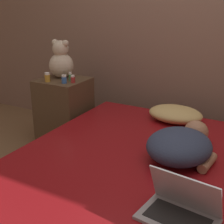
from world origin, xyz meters
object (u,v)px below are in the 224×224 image
laptop (180,209)px  teddy_bear (61,61)px  bottle_blue (64,79)px  person_lying (182,145)px  pillow (175,114)px  bottle_green (70,77)px  bottle_red (73,79)px  bottle_amber (47,77)px

laptop → teddy_bear: 1.97m
bottle_blue → person_lying: bearing=-17.8°
pillow → person_lying: 0.67m
pillow → bottle_green: size_ratio=5.68×
teddy_bear → bottle_blue: 0.27m
person_lying → bottle_red: bottle_red is taller
bottle_red → bottle_green: bearing=143.2°
bottle_amber → bottle_blue: bearing=10.0°
teddy_bear → bottle_blue: size_ratio=4.74×
laptop → bottle_green: bearing=149.8°
teddy_bear → bottle_amber: (-0.01, -0.20, -0.12)m
person_lying → teddy_bear: teddy_bear is taller
bottle_amber → pillow: bearing=12.7°
bottle_blue → bottle_amber: bottle_amber is taller
laptop → bottle_amber: size_ratio=4.45×
bottle_red → bottle_blue: 0.08m
person_lying → bottle_green: 1.34m
bottle_blue → pillow: bearing=13.2°
bottle_red → person_lying: bearing=-21.0°
laptop → bottle_red: bottle_red is taller
pillow → bottle_blue: (-0.98, -0.23, 0.23)m
pillow → teddy_bear: 1.20m
bottle_green → person_lying: bearing=-21.9°
bottle_red → bottle_amber: size_ratio=0.81×
person_lying → bottle_red: (-1.17, 0.45, 0.20)m
pillow → bottle_amber: bottle_amber is taller
bottle_blue → bottle_amber: size_ratio=0.89×
person_lying → bottle_amber: (-1.39, 0.36, 0.20)m
pillow → laptop: 1.27m
person_lying → bottle_green: bearing=164.0°
bottle_amber → teddy_bear: bearing=87.6°
bottle_amber → bottle_red: bearing=20.4°
teddy_bear → bottle_red: bearing=-28.9°
pillow → laptop: (0.42, -1.20, -0.01)m
person_lying → bottle_amber: bottle_amber is taller
bottle_red → bottle_green: (-0.06, 0.04, 0.01)m
bottle_green → bottle_amber: 0.21m
bottle_blue → bottle_amber: (-0.17, -0.03, 0.00)m
teddy_bear → bottle_blue: teddy_bear is taller
pillow → person_lying: person_lying is taller
person_lying → bottle_blue: (-1.23, 0.39, 0.20)m
teddy_bear → bottle_green: 0.21m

